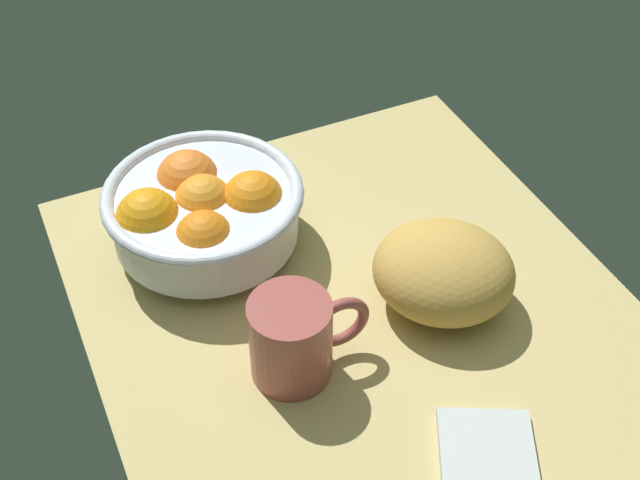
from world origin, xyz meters
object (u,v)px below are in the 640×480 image
(mug, at_px, (294,338))
(napkin_folded, at_px, (489,473))
(fruit_bowl, at_px, (203,209))
(bread_loaf, at_px, (443,271))

(mug, bearing_deg, napkin_folded, -149.06)
(fruit_bowl, relative_size, bread_loaf, 1.50)
(fruit_bowl, height_order, mug, fruit_bowl)
(fruit_bowl, relative_size, napkin_folded, 1.71)
(fruit_bowl, xyz_separation_m, napkin_folded, (-0.41, -0.14, -0.05))
(bread_loaf, distance_m, napkin_folded, 0.23)
(fruit_bowl, bearing_deg, mug, -174.04)
(bread_loaf, xyz_separation_m, napkin_folded, (-0.21, 0.07, -0.04))
(bread_loaf, height_order, napkin_folded, bread_loaf)
(mug, bearing_deg, bread_loaf, -84.10)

